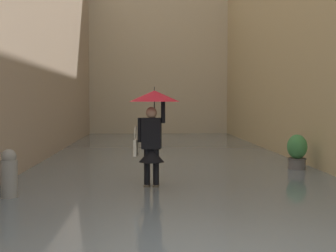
{
  "coord_description": "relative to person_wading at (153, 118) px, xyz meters",
  "views": [
    {
      "loc": [
        0.66,
        4.17,
        1.75
      ],
      "look_at": [
        0.22,
        -4.81,
        1.25
      ],
      "focal_mm": 48.33,
      "sensor_mm": 36.0,
      "label": 1
    }
  ],
  "objects": [
    {
      "name": "flood_water",
      "position": [
        -0.53,
        -4.94,
        -1.38
      ],
      "size": [
        7.94,
        25.24,
        0.06
      ],
      "primitive_type": "cube",
      "color": "slate",
      "rests_on": "ground_plane"
    },
    {
      "name": "ground_plane",
      "position": [
        -0.53,
        -4.94,
        -1.41
      ],
      "size": [
        60.0,
        60.0,
        0.0
      ],
      "primitive_type": "plane",
      "color": "gray"
    },
    {
      "name": "mooring_bollard",
      "position": [
        2.53,
        0.9,
        -0.96
      ],
      "size": [
        0.29,
        0.29,
        0.91
      ],
      "color": "gray",
      "rests_on": "ground_plane"
    },
    {
      "name": "person_wading",
      "position": [
        0.0,
        0.0,
        0.0
      ],
      "size": [
        1.0,
        1.0,
        2.03
      ],
      "color": "#4C4233",
      "rests_on": "ground_plane"
    },
    {
      "name": "potted_plant_near_left",
      "position": [
        -3.61,
        -2.13,
        -0.93
      ],
      "size": [
        0.49,
        0.49,
        0.92
      ],
      "color": "#66605B",
      "rests_on": "ground_plane"
    },
    {
      "name": "building_facade_far",
      "position": [
        -0.53,
        -15.46,
        3.65
      ],
      "size": [
        10.74,
        1.8,
        10.13
      ],
      "primitive_type": "cube",
      "color": "beige",
      "rests_on": "ground_plane"
    }
  ]
}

